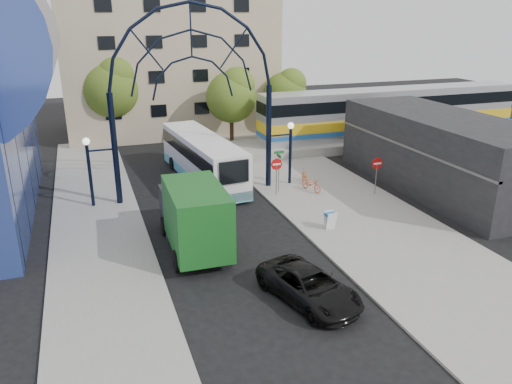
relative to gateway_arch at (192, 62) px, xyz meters
name	(u,v)px	position (x,y,z in m)	size (l,w,h in m)	color
ground	(275,305)	(0.00, -14.00, -8.56)	(120.00, 120.00, 0.00)	black
sidewalk_east	(387,238)	(8.00, -10.00, -8.50)	(8.00, 56.00, 0.12)	gray
plaza_west	(103,264)	(-6.50, -8.00, -8.50)	(5.00, 50.00, 0.12)	gray
gateway_arch	(192,62)	(0.00, 0.00, 0.00)	(13.64, 0.44, 12.10)	black
stop_sign	(277,168)	(4.80, -2.00, -6.56)	(0.80, 0.07, 2.50)	slate
do_not_enter_sign	(377,167)	(11.00, -4.00, -6.58)	(0.76, 0.07, 2.48)	slate
street_name_sign	(279,162)	(5.20, -1.40, -6.43)	(0.70, 0.70, 2.80)	slate
sandwich_board	(330,218)	(5.60, -8.02, -7.81)	(0.55, 0.61, 0.99)	white
commercial_block_east	(442,152)	(16.00, -4.00, -6.06)	(6.00, 16.00, 5.00)	black
apartment_block	(167,59)	(2.00, 20.97, -1.55)	(20.00, 12.10, 14.00)	tan
train_platform	(389,138)	(20.00, 8.00, -8.16)	(32.00, 5.00, 0.80)	gray
train_car	(391,112)	(20.00, 8.00, -5.66)	(25.10, 3.05, 4.20)	#B7B7BC
tree_north_a	(233,94)	(6.12, 11.93, -3.95)	(4.48, 4.48, 7.00)	#382314
tree_north_b	(112,86)	(-3.88, 15.93, -3.29)	(5.12, 5.12, 8.00)	#382314
tree_north_c	(287,92)	(12.12, 13.93, -4.28)	(4.16, 4.16, 6.50)	#382314
city_bus	(203,158)	(1.09, 2.87, -6.88)	(3.69, 11.86, 3.21)	white
green_truck	(193,215)	(-1.94, -7.59, -6.77)	(2.91, 7.15, 3.57)	black
black_suv	(309,286)	(1.44, -14.17, -7.86)	(2.32, 5.02, 1.40)	black
bike_near_a	(311,184)	(7.32, -2.03, -7.96)	(0.64, 1.83, 0.96)	#CF4D29
bike_near_b	(305,176)	(7.65, -0.23, -7.96)	(0.44, 1.57, 0.94)	orange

